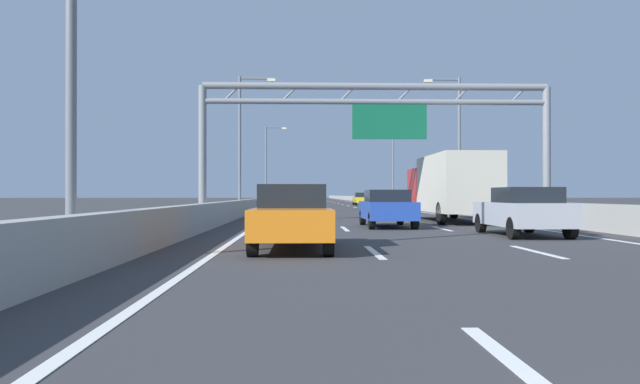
# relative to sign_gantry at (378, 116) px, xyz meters

# --- Properties ---
(ground_plane) EXTENTS (260.00, 260.00, 0.00)m
(ground_plane) POSITION_rel_sign_gantry_xyz_m (-0.08, 73.32, -4.84)
(ground_plane) COLOR #38383A
(lane_dash_left_0) EXTENTS (0.16, 3.00, 0.01)m
(lane_dash_left_0) POSITION_rel_sign_gantry_xyz_m (-1.88, -23.18, -4.83)
(lane_dash_left_0) COLOR white
(lane_dash_left_0) RESTS_ON ground_plane
(lane_dash_left_1) EXTENTS (0.16, 3.00, 0.01)m
(lane_dash_left_1) POSITION_rel_sign_gantry_xyz_m (-1.88, -14.18, -4.83)
(lane_dash_left_1) COLOR white
(lane_dash_left_1) RESTS_ON ground_plane
(lane_dash_left_2) EXTENTS (0.16, 3.00, 0.01)m
(lane_dash_left_2) POSITION_rel_sign_gantry_xyz_m (-1.88, -5.18, -4.83)
(lane_dash_left_2) COLOR white
(lane_dash_left_2) RESTS_ON ground_plane
(lane_dash_left_3) EXTENTS (0.16, 3.00, 0.01)m
(lane_dash_left_3) POSITION_rel_sign_gantry_xyz_m (-1.88, 3.82, -4.83)
(lane_dash_left_3) COLOR white
(lane_dash_left_3) RESTS_ON ground_plane
(lane_dash_left_4) EXTENTS (0.16, 3.00, 0.01)m
(lane_dash_left_4) POSITION_rel_sign_gantry_xyz_m (-1.88, 12.82, -4.83)
(lane_dash_left_4) COLOR white
(lane_dash_left_4) RESTS_ON ground_plane
(lane_dash_left_5) EXTENTS (0.16, 3.00, 0.01)m
(lane_dash_left_5) POSITION_rel_sign_gantry_xyz_m (-1.88, 21.82, -4.83)
(lane_dash_left_5) COLOR white
(lane_dash_left_5) RESTS_ON ground_plane
(lane_dash_left_6) EXTENTS (0.16, 3.00, 0.01)m
(lane_dash_left_6) POSITION_rel_sign_gantry_xyz_m (-1.88, 30.82, -4.83)
(lane_dash_left_6) COLOR white
(lane_dash_left_6) RESTS_ON ground_plane
(lane_dash_left_7) EXTENTS (0.16, 3.00, 0.01)m
(lane_dash_left_7) POSITION_rel_sign_gantry_xyz_m (-1.88, 39.82, -4.83)
(lane_dash_left_7) COLOR white
(lane_dash_left_7) RESTS_ON ground_plane
(lane_dash_left_8) EXTENTS (0.16, 3.00, 0.01)m
(lane_dash_left_8) POSITION_rel_sign_gantry_xyz_m (-1.88, 48.82, -4.83)
(lane_dash_left_8) COLOR white
(lane_dash_left_8) RESTS_ON ground_plane
(lane_dash_left_9) EXTENTS (0.16, 3.00, 0.01)m
(lane_dash_left_9) POSITION_rel_sign_gantry_xyz_m (-1.88, 57.82, -4.83)
(lane_dash_left_9) COLOR white
(lane_dash_left_9) RESTS_ON ground_plane
(lane_dash_left_10) EXTENTS (0.16, 3.00, 0.01)m
(lane_dash_left_10) POSITION_rel_sign_gantry_xyz_m (-1.88, 66.82, -4.83)
(lane_dash_left_10) COLOR white
(lane_dash_left_10) RESTS_ON ground_plane
(lane_dash_left_11) EXTENTS (0.16, 3.00, 0.01)m
(lane_dash_left_11) POSITION_rel_sign_gantry_xyz_m (-1.88, 75.82, -4.83)
(lane_dash_left_11) COLOR white
(lane_dash_left_11) RESTS_ON ground_plane
(lane_dash_left_12) EXTENTS (0.16, 3.00, 0.01)m
(lane_dash_left_12) POSITION_rel_sign_gantry_xyz_m (-1.88, 84.82, -4.83)
(lane_dash_left_12) COLOR white
(lane_dash_left_12) RESTS_ON ground_plane
(lane_dash_left_13) EXTENTS (0.16, 3.00, 0.01)m
(lane_dash_left_13) POSITION_rel_sign_gantry_xyz_m (-1.88, 93.82, -4.83)
(lane_dash_left_13) COLOR white
(lane_dash_left_13) RESTS_ON ground_plane
(lane_dash_left_14) EXTENTS (0.16, 3.00, 0.01)m
(lane_dash_left_14) POSITION_rel_sign_gantry_xyz_m (-1.88, 102.82, -4.83)
(lane_dash_left_14) COLOR white
(lane_dash_left_14) RESTS_ON ground_plane
(lane_dash_left_15) EXTENTS (0.16, 3.00, 0.01)m
(lane_dash_left_15) POSITION_rel_sign_gantry_xyz_m (-1.88, 111.82, -4.83)
(lane_dash_left_15) COLOR white
(lane_dash_left_15) RESTS_ON ground_plane
(lane_dash_left_16) EXTENTS (0.16, 3.00, 0.01)m
(lane_dash_left_16) POSITION_rel_sign_gantry_xyz_m (-1.88, 120.82, -4.83)
(lane_dash_left_16) COLOR white
(lane_dash_left_16) RESTS_ON ground_plane
(lane_dash_left_17) EXTENTS (0.16, 3.00, 0.01)m
(lane_dash_left_17) POSITION_rel_sign_gantry_xyz_m (-1.88, 129.82, -4.83)
(lane_dash_left_17) COLOR white
(lane_dash_left_17) RESTS_ON ground_plane
(lane_dash_right_1) EXTENTS (0.16, 3.00, 0.01)m
(lane_dash_right_1) POSITION_rel_sign_gantry_xyz_m (1.72, -14.18, -4.83)
(lane_dash_right_1) COLOR white
(lane_dash_right_1) RESTS_ON ground_plane
(lane_dash_right_2) EXTENTS (0.16, 3.00, 0.01)m
(lane_dash_right_2) POSITION_rel_sign_gantry_xyz_m (1.72, -5.18, -4.83)
(lane_dash_right_2) COLOR white
(lane_dash_right_2) RESTS_ON ground_plane
(lane_dash_right_3) EXTENTS (0.16, 3.00, 0.01)m
(lane_dash_right_3) POSITION_rel_sign_gantry_xyz_m (1.72, 3.82, -4.83)
(lane_dash_right_3) COLOR white
(lane_dash_right_3) RESTS_ON ground_plane
(lane_dash_right_4) EXTENTS (0.16, 3.00, 0.01)m
(lane_dash_right_4) POSITION_rel_sign_gantry_xyz_m (1.72, 12.82, -4.83)
(lane_dash_right_4) COLOR white
(lane_dash_right_4) RESTS_ON ground_plane
(lane_dash_right_5) EXTENTS (0.16, 3.00, 0.01)m
(lane_dash_right_5) POSITION_rel_sign_gantry_xyz_m (1.72, 21.82, -4.83)
(lane_dash_right_5) COLOR white
(lane_dash_right_5) RESTS_ON ground_plane
(lane_dash_right_6) EXTENTS (0.16, 3.00, 0.01)m
(lane_dash_right_6) POSITION_rel_sign_gantry_xyz_m (1.72, 30.82, -4.83)
(lane_dash_right_6) COLOR white
(lane_dash_right_6) RESTS_ON ground_plane
(lane_dash_right_7) EXTENTS (0.16, 3.00, 0.01)m
(lane_dash_right_7) POSITION_rel_sign_gantry_xyz_m (1.72, 39.82, -4.83)
(lane_dash_right_7) COLOR white
(lane_dash_right_7) RESTS_ON ground_plane
(lane_dash_right_8) EXTENTS (0.16, 3.00, 0.01)m
(lane_dash_right_8) POSITION_rel_sign_gantry_xyz_m (1.72, 48.82, -4.83)
(lane_dash_right_8) COLOR white
(lane_dash_right_8) RESTS_ON ground_plane
(lane_dash_right_9) EXTENTS (0.16, 3.00, 0.01)m
(lane_dash_right_9) POSITION_rel_sign_gantry_xyz_m (1.72, 57.82, -4.83)
(lane_dash_right_9) COLOR white
(lane_dash_right_9) RESTS_ON ground_plane
(lane_dash_right_10) EXTENTS (0.16, 3.00, 0.01)m
(lane_dash_right_10) POSITION_rel_sign_gantry_xyz_m (1.72, 66.82, -4.83)
(lane_dash_right_10) COLOR white
(lane_dash_right_10) RESTS_ON ground_plane
(lane_dash_right_11) EXTENTS (0.16, 3.00, 0.01)m
(lane_dash_right_11) POSITION_rel_sign_gantry_xyz_m (1.72, 75.82, -4.83)
(lane_dash_right_11) COLOR white
(lane_dash_right_11) RESTS_ON ground_plane
(lane_dash_right_12) EXTENTS (0.16, 3.00, 0.01)m
(lane_dash_right_12) POSITION_rel_sign_gantry_xyz_m (1.72, 84.82, -4.83)
(lane_dash_right_12) COLOR white
(lane_dash_right_12) RESTS_ON ground_plane
(lane_dash_right_13) EXTENTS (0.16, 3.00, 0.01)m
(lane_dash_right_13) POSITION_rel_sign_gantry_xyz_m (1.72, 93.82, -4.83)
(lane_dash_right_13) COLOR white
(lane_dash_right_13) RESTS_ON ground_plane
(lane_dash_right_14) EXTENTS (0.16, 3.00, 0.01)m
(lane_dash_right_14) POSITION_rel_sign_gantry_xyz_m (1.72, 102.82, -4.83)
(lane_dash_right_14) COLOR white
(lane_dash_right_14) RESTS_ON ground_plane
(lane_dash_right_15) EXTENTS (0.16, 3.00, 0.01)m
(lane_dash_right_15) POSITION_rel_sign_gantry_xyz_m (1.72, 111.82, -4.83)
(lane_dash_right_15) COLOR white
(lane_dash_right_15) RESTS_ON ground_plane
(lane_dash_right_16) EXTENTS (0.16, 3.00, 0.01)m
(lane_dash_right_16) POSITION_rel_sign_gantry_xyz_m (1.72, 120.82, -4.83)
(lane_dash_right_16) COLOR white
(lane_dash_right_16) RESTS_ON ground_plane
(lane_dash_right_17) EXTENTS (0.16, 3.00, 0.01)m
(lane_dash_right_17) POSITION_rel_sign_gantry_xyz_m (1.72, 129.82, -4.83)
(lane_dash_right_17) COLOR white
(lane_dash_right_17) RESTS_ON ground_plane
(edge_line_left) EXTENTS (0.16, 176.00, 0.01)m
(edge_line_left) POSITION_rel_sign_gantry_xyz_m (-5.33, 61.32, -4.83)
(edge_line_left) COLOR white
(edge_line_left) RESTS_ON ground_plane
(edge_line_right) EXTENTS (0.16, 176.00, 0.01)m
(edge_line_right) POSITION_rel_sign_gantry_xyz_m (5.17, 61.32, -4.83)
(edge_line_right) COLOR white
(edge_line_right) RESTS_ON ground_plane
(barrier_left) EXTENTS (0.45, 220.00, 0.95)m
(barrier_left) POSITION_rel_sign_gantry_xyz_m (-6.98, 83.32, -4.36)
(barrier_left) COLOR #9E9E99
(barrier_left) RESTS_ON ground_plane
(barrier_right) EXTENTS (0.45, 220.00, 0.95)m
(barrier_right) POSITION_rel_sign_gantry_xyz_m (6.82, 83.32, -4.36)
(barrier_right) COLOR #9E9E99
(barrier_right) RESTS_ON ground_plane
(sign_gantry) EXTENTS (16.09, 0.36, 6.36)m
(sign_gantry) POSITION_rel_sign_gantry_xyz_m (0.00, 0.00, 0.00)
(sign_gantry) COLOR gray
(sign_gantry) RESTS_ON ground_plane
(streetlamp_left_mid) EXTENTS (2.58, 0.28, 9.50)m
(streetlamp_left_mid) POSITION_rel_sign_gantry_xyz_m (-7.55, 14.70, 0.56)
(streetlamp_left_mid) COLOR slate
(streetlamp_left_mid) RESTS_ON ground_plane
(streetlamp_right_mid) EXTENTS (2.58, 0.28, 9.50)m
(streetlamp_right_mid) POSITION_rel_sign_gantry_xyz_m (7.38, 14.70, 0.56)
(streetlamp_right_mid) COLOR slate
(streetlamp_right_mid) RESTS_ON ground_plane
(streetlamp_left_far) EXTENTS (2.58, 0.28, 9.50)m
(streetlamp_left_far) POSITION_rel_sign_gantry_xyz_m (-7.55, 45.35, 0.56)
(streetlamp_left_far) COLOR slate
(streetlamp_left_far) RESTS_ON ground_plane
(streetlamp_right_far) EXTENTS (2.58, 0.28, 9.50)m
(streetlamp_right_far) POSITION_rel_sign_gantry_xyz_m (7.38, 45.35, 0.56)
(streetlamp_right_far) COLOR slate
(streetlamp_right_far) RESTS_ON ground_plane
(white_car) EXTENTS (1.82, 4.50, 1.42)m
(white_car) POSITION_rel_sign_gantry_xyz_m (-3.51, 72.17, -4.10)
(white_car) COLOR silver
(white_car) RESTS_ON ground_plane
(blue_car) EXTENTS (1.79, 4.39, 1.45)m
(blue_car) POSITION_rel_sign_gantry_xyz_m (-0.14, -3.87, -4.08)
(blue_car) COLOR #2347AD
(blue_car) RESTS_ON ground_plane
(orange_car) EXTENTS (1.77, 4.60, 1.51)m
(orange_car) POSITION_rel_sign_gantry_xyz_m (-3.70, -13.17, -4.07)
(orange_car) COLOR orange
(orange_car) RESTS_ON ground_plane
(black_car) EXTENTS (1.84, 4.20, 1.40)m
(black_car) POSITION_rel_sign_gantry_xyz_m (3.61, 28.55, -4.11)
(black_car) COLOR black
(black_car) RESTS_ON ground_plane
(red_car) EXTENTS (1.89, 4.19, 1.55)m
(red_car) POSITION_rel_sign_gantry_xyz_m (-3.83, 80.10, -4.04)
(red_car) COLOR red
(red_car) RESTS_ON ground_plane
(silver_car) EXTENTS (1.85, 4.21, 1.49)m
(silver_car) POSITION_rel_sign_gantry_xyz_m (3.33, -9.02, -4.07)
(silver_car) COLOR #A8ADB2
(silver_car) RESTS_ON ground_plane
(yellow_car) EXTENTS (1.84, 4.41, 1.50)m
(yellow_car) POSITION_rel_sign_gantry_xyz_m (3.72, 44.57, -4.08)
(yellow_car) COLOR yellow
(yellow_car) RESTS_ON ground_plane
(box_truck) EXTENTS (2.46, 8.84, 3.04)m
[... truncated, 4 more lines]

